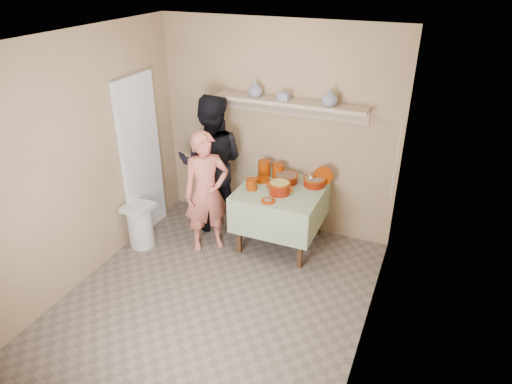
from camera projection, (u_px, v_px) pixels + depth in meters
The scene contains 22 objects.
ground at pixel (215, 301), 4.75m from camera, with size 3.50×3.50×0.00m, color #6A5D54.
tile_panel at pixel (141, 158), 5.56m from camera, with size 0.06×0.70×2.00m, color silver.
plate_stack_a at pixel (264, 169), 5.62m from camera, with size 0.15×0.15×0.20m, color #7E2501.
plate_stack_b at pixel (278, 171), 5.59m from camera, with size 0.14×0.14×0.17m, color #7E2501.
bowl_stack at pixel (252, 184), 5.31m from camera, with size 0.13×0.13×0.13m, color #7E2501.
empty_bowl at pixel (263, 180), 5.52m from camera, with size 0.16×0.16×0.05m, color #7E2501.
propped_lid at pixel (323, 176), 5.39m from camera, with size 0.23×0.23×0.02m, color #7E2501.
vase_right at pixel (330, 97), 4.99m from camera, with size 0.18×0.18×0.19m, color navy.
vase_left at pixel (256, 89), 5.32m from camera, with size 0.18×0.18×0.18m, color navy.
ceramic_box at pixel (284, 97), 5.20m from camera, with size 0.13×0.09×0.09m, color navy.
person_cook at pixel (207, 192), 5.31m from camera, with size 0.54×0.35×1.48m, color #CC6858.
person_helper at pixel (212, 164), 5.69m from camera, with size 0.86×0.67×1.77m, color black.
room_shell at pixel (207, 159), 4.00m from camera, with size 3.04×3.54×2.62m.
serving_table at pixel (281, 198), 5.41m from camera, with size 0.97×0.97×0.76m.
cazuela_meat_a at pixel (286, 178), 5.48m from camera, with size 0.30×0.30×0.10m.
cazuela_meat_b at pixel (314, 181), 5.40m from camera, with size 0.28×0.28×0.10m.
ladle at pixel (311, 178), 5.36m from camera, with size 0.08×0.26×0.19m.
cazuela_rice at pixel (280, 187), 5.21m from camera, with size 0.33×0.25×0.14m.
front_plate at pixel (268, 201), 5.07m from camera, with size 0.16×0.16×0.03m.
wall_shelf at pixel (290, 104), 5.25m from camera, with size 1.80×0.25×0.21m.
trash_bin at pixel (140, 225), 5.54m from camera, with size 0.32×0.32×0.56m.
electrical_cord at pixel (396, 160), 4.87m from camera, with size 0.01×0.05×0.90m.
Camera 1 is at (1.83, -3.23, 3.20)m, focal length 32.00 mm.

